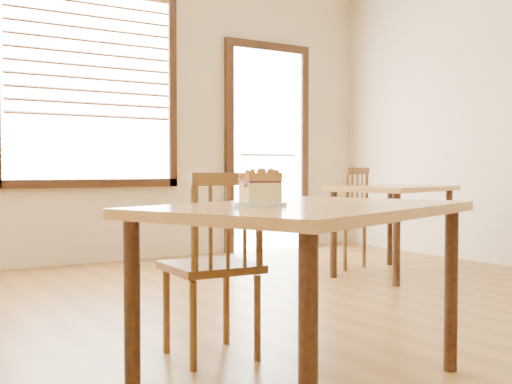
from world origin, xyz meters
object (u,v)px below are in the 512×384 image
at_px(cafe_table_main, 308,226).
at_px(cafe_chair_second, 343,217).
at_px(cafe_table_second, 393,200).
at_px(cafe_chair_main, 214,264).
at_px(plate, 260,204).
at_px(cake_slice, 260,186).

height_order(cafe_table_main, cafe_chair_second, cafe_chair_second).
bearing_deg(cafe_table_second, cafe_chair_main, -168.24).
bearing_deg(cafe_chair_second, cafe_table_second, 83.74).
xyz_separation_m(cafe_chair_second, plate, (-2.45, -2.42, 0.29)).
xyz_separation_m(cafe_chair_main, cafe_table_second, (2.44, 1.32, 0.19)).
xyz_separation_m(cafe_table_second, cake_slice, (-2.56, -1.90, 0.19)).
bearing_deg(plate, cafe_chair_main, 78.46).
distance_m(cafe_chair_main, cafe_table_second, 2.78).
bearing_deg(cake_slice, cafe_table_second, 45.15).
bearing_deg(cafe_table_main, cake_slice, 158.95).
relative_size(cafe_table_main, cake_slice, 9.93).
height_order(cafe_chair_second, plate, cafe_chair_second).
height_order(cafe_table_main, plate, plate).
height_order(cafe_table_second, plate, plate).
xyz_separation_m(cafe_chair_main, plate, (-0.12, -0.58, 0.31)).
xyz_separation_m(plate, cake_slice, (-0.00, 0.00, 0.07)).
bearing_deg(cafe_chair_main, plate, 81.76).
relative_size(cafe_table_second, plate, 6.11).
bearing_deg(cafe_chair_main, cafe_table_second, -148.29).
bearing_deg(plate, cafe_chair_second, 44.70).
bearing_deg(cafe_table_main, cafe_table_second, 18.07).
bearing_deg(cafe_chair_main, cafe_table_main, 103.73).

